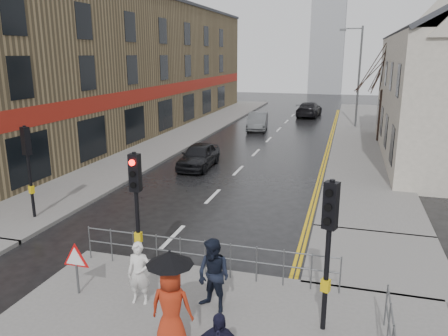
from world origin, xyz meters
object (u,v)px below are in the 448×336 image
Objects in this scene: pedestrian_b at (214,276)px; car_parked at (199,156)px; pedestrian_a at (139,273)px; pedestrian_with_umbrella at (171,296)px; car_mid at (258,121)px.

pedestrian_b is 13.85m from car_parked.
pedestrian_a is 1.81m from pedestrian_b.
car_parked is (-4.46, 14.45, -0.62)m from pedestrian_with_umbrella.
pedestrian_a is at bearing -152.18° from pedestrian_b.
car_mid is (-4.34, 25.85, -0.32)m from pedestrian_b.
pedestrian_b is (1.80, 0.19, 0.11)m from pedestrian_a.
pedestrian_b is 0.83× the size of pedestrian_with_umbrella.
car_mid is at bearing 86.61° from pedestrian_a.
car_parked is at bearing 94.23° from pedestrian_a.
pedestrian_a is 0.73× the size of pedestrian_with_umbrella.
pedestrian_b is at bearing 73.99° from pedestrian_with_umbrella.
car_mid reaches higher than car_parked.
pedestrian_a is 0.37× the size of car_mid.
pedestrian_with_umbrella is 27.62m from car_mid.
pedestrian_with_umbrella is at bearing -84.29° from pedestrian_b.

